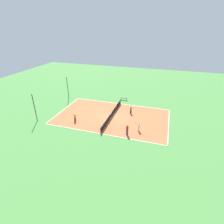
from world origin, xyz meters
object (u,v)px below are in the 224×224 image
bench (124,98)px  fence_post_back_right (68,88)px  player_near_white (139,127)px  tennis_ball_midcourt (85,100)px  tennis_ball_far_baseline (161,141)px  fence_post_back_left (35,108)px  player_coach_red (127,129)px  player_center_orange (75,117)px  player_far_green (131,109)px  tennis_net (112,114)px

bench → fence_post_back_right: fence_post_back_right is taller
bench → player_near_white: (-11.30, -5.16, 0.40)m
tennis_ball_midcourt → tennis_ball_far_baseline: same height
bench → tennis_ball_midcourt: bench is taller
player_near_white → fence_post_back_left: bearing=50.4°
player_coach_red → fence_post_back_left: 15.69m
bench → tennis_ball_midcourt: size_ratio=22.11×
player_near_white → player_center_orange: 10.85m
player_far_green → fence_post_back_left: 16.55m
player_coach_red → fence_post_back_left: bearing=-140.2°
player_center_orange → fence_post_back_right: size_ratio=0.28×
bench → fence_post_back_right: (-2.69, 11.95, 2.03)m
tennis_ball_midcourt → fence_post_back_left: fence_post_back_left is taller
tennis_net → player_far_green: size_ratio=7.95×
fence_post_back_left → bench: bearing=-42.0°
bench → tennis_ball_far_baseline: (-12.86, -8.62, -0.33)m
bench → tennis_ball_far_baseline: bench is taller
player_center_orange → tennis_ball_far_baseline: size_ratio=20.23×
tennis_ball_far_baseline → bench: bearing=33.8°
fence_post_back_left → fence_post_back_right: bearing=0.0°
bench → player_far_green: player_far_green is taller
bench → player_center_orange: 12.79m
tennis_ball_midcourt → player_near_white: bearing=-122.8°
player_center_orange → fence_post_back_right: 10.88m
fence_post_back_left → player_near_white: bearing=-83.4°
player_coach_red → fence_post_back_left: size_ratio=0.35×
player_center_orange → tennis_ball_far_baseline: player_center_orange is taller
player_near_white → tennis_net: bearing=12.1°
tennis_ball_midcourt → player_center_orange: bearing=-164.7°
tennis_net → player_far_green: 3.66m
tennis_ball_far_baseline → player_coach_red: bearing=88.9°
player_far_green → player_center_orange: player_far_green is taller
tennis_net → bench: (7.98, -0.20, -0.16)m
tennis_net → player_center_orange: (-3.46, 5.49, 0.25)m
player_far_green → fence_post_back_right: fence_post_back_right is taller
fence_post_back_left → player_coach_red: bearing=-88.2°
player_near_white → player_far_green: player_far_green is taller
tennis_ball_far_baseline → fence_post_back_left: fence_post_back_left is taller
player_center_orange → fence_post_back_left: 6.72m
player_coach_red → tennis_ball_midcourt: 15.44m
bench → player_far_green: 6.48m
player_far_green → player_coach_red: bearing=-112.0°
player_coach_red → fence_post_back_left: (-0.50, 15.62, 1.43)m
tennis_ball_midcourt → bench: bearing=-71.1°
tennis_net → bench: 7.98m
player_coach_red → tennis_ball_midcourt: player_coach_red is taller
tennis_ball_far_baseline → fence_post_back_right: fence_post_back_right is taller
tennis_net → fence_post_back_right: (5.29, 11.75, 1.87)m
bench → player_center_orange: player_center_orange is taller
player_coach_red → tennis_ball_midcourt: size_ratio=24.80×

